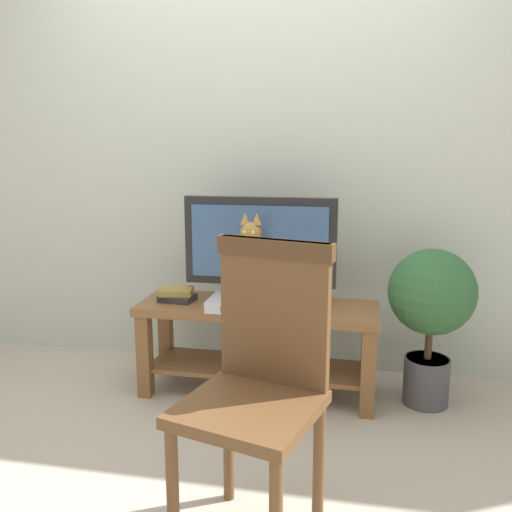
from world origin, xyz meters
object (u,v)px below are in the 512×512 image
Objects in this scene: tv_stand at (258,331)px; cat at (252,266)px; book_stack at (177,295)px; tv at (260,247)px; media_box at (253,303)px; wooden_chair at (260,372)px; potted_plant at (431,305)px.

cat is (-0.01, -0.08, 0.37)m from tv_stand.
cat is at bearing -8.75° from book_stack.
book_stack is at bearing -171.08° from tv.
cat is 0.47m from book_stack.
media_box is 0.20m from cat.
tv is 0.30m from media_box.
wooden_chair is at bearing -57.60° from book_stack.
tv is 0.80× the size of wooden_chair.
cat is at bearing -95.43° from tv.
media_box is at bearing -7.15° from book_stack.
tv is at bearing 179.41° from potted_plant.
potted_plant is (1.32, 0.06, -0.00)m from book_stack.
tv reaches higher than potted_plant.
tv reaches higher than wooden_chair.
media_box is 0.99× the size of cat.
media_box is 0.43× the size of wooden_chair.
tv_stand is at bearing 79.00° from media_box.
book_stack is at bearing 122.40° from wooden_chair.
potted_plant is at bearing 58.29° from wooden_chair.
tv reaches higher than media_box.
tv reaches higher than book_stack.
wooden_chair is (0.21, -1.04, 0.24)m from tv_stand.
wooden_chair reaches higher than media_box.
cat reaches higher than tv_stand.
cat is 2.22× the size of book_stack.
tv is 4.04× the size of book_stack.
book_stack is (-0.43, 0.05, 0.01)m from media_box.
cat is at bearing -98.68° from tv_stand.
cat is (0.00, -0.01, 0.20)m from media_box.
cat is at bearing 103.04° from wooden_chair.
tv_stand is 1.09m from wooden_chair.
potted_plant is (0.88, 0.04, 0.18)m from tv_stand.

